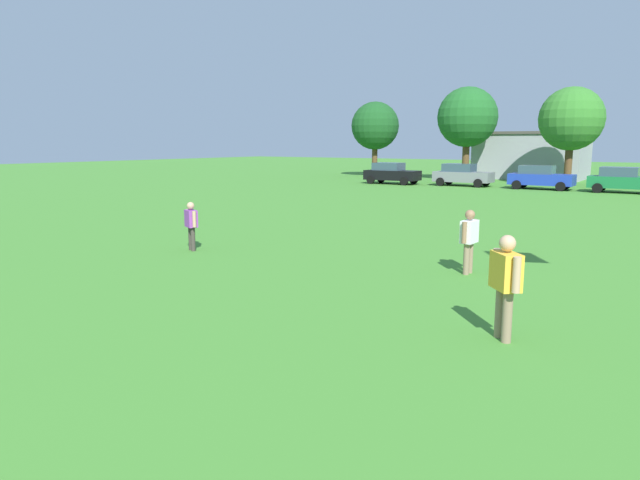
{
  "coord_description": "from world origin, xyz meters",
  "views": [
    {
      "loc": [
        10.0,
        1.42,
        3.24
      ],
      "look_at": [
        4.68,
        9.44,
        1.59
      ],
      "focal_mm": 31.91,
      "sensor_mm": 36.0,
      "label": 1
    }
  ],
  "objects_px": {
    "parked_car_black_0": "(391,173)",
    "tree_left": "(467,117)",
    "tree_far_left": "(375,126)",
    "bystander_midfield": "(469,236)",
    "bystander_near_trees": "(191,222)",
    "parked_car_blue_2": "(540,177)",
    "tree_center": "(571,119)",
    "adult_bystander": "(506,278)",
    "parked_car_green_3": "(623,180)",
    "parked_car_gray_1": "(462,175)"
  },
  "relations": [
    {
      "from": "parked_car_green_3",
      "to": "adult_bystander",
      "type": "bearing_deg",
      "value": -87.23
    },
    {
      "from": "parked_car_black_0",
      "to": "tree_left",
      "type": "xyz_separation_m",
      "value": [
        3.4,
        7.56,
        4.55
      ]
    },
    {
      "from": "bystander_near_trees",
      "to": "parked_car_blue_2",
      "type": "xyz_separation_m",
      "value": [
        3.4,
        30.02,
        -0.02
      ]
    },
    {
      "from": "bystander_near_trees",
      "to": "adult_bystander",
      "type": "bearing_deg",
      "value": 10.39
    },
    {
      "from": "parked_car_blue_2",
      "to": "parked_car_black_0",
      "type": "bearing_deg",
      "value": -175.23
    },
    {
      "from": "parked_car_black_0",
      "to": "parked_car_gray_1",
      "type": "relative_size",
      "value": 1.0
    },
    {
      "from": "adult_bystander",
      "to": "tree_far_left",
      "type": "distance_m",
      "value": 47.49
    },
    {
      "from": "parked_car_black_0",
      "to": "parked_car_green_3",
      "type": "xyz_separation_m",
      "value": [
        16.38,
        0.86,
        0.0
      ]
    },
    {
      "from": "parked_car_black_0",
      "to": "tree_center",
      "type": "distance_m",
      "value": 13.98
    },
    {
      "from": "bystander_near_trees",
      "to": "bystander_midfield",
      "type": "height_order",
      "value": "bystander_midfield"
    },
    {
      "from": "parked_car_gray_1",
      "to": "parked_car_blue_2",
      "type": "height_order",
      "value": "same"
    },
    {
      "from": "parked_car_black_0",
      "to": "tree_far_left",
      "type": "bearing_deg",
      "value": 125.27
    },
    {
      "from": "tree_left",
      "to": "parked_car_black_0",
      "type": "bearing_deg",
      "value": -114.2
    },
    {
      "from": "parked_car_black_0",
      "to": "parked_car_gray_1",
      "type": "xyz_separation_m",
      "value": [
        5.48,
        0.98,
        0.0
      ]
    },
    {
      "from": "bystander_near_trees",
      "to": "parked_car_green_3",
      "type": "height_order",
      "value": "parked_car_green_3"
    },
    {
      "from": "parked_car_black_0",
      "to": "bystander_midfield",
      "type": "bearing_deg",
      "value": -60.04
    },
    {
      "from": "tree_far_left",
      "to": "parked_car_green_3",
      "type": "bearing_deg",
      "value": -19.36
    },
    {
      "from": "bystander_midfield",
      "to": "tree_far_left",
      "type": "relative_size",
      "value": 0.22
    },
    {
      "from": "tree_far_left",
      "to": "adult_bystander",
      "type": "bearing_deg",
      "value": -59.27
    },
    {
      "from": "parked_car_black_0",
      "to": "tree_center",
      "type": "relative_size",
      "value": 0.58
    },
    {
      "from": "parked_car_gray_1",
      "to": "parked_car_blue_2",
      "type": "bearing_deg",
      "value": -0.5
    },
    {
      "from": "parked_car_blue_2",
      "to": "bystander_near_trees",
      "type": "bearing_deg",
      "value": -96.46
    },
    {
      "from": "adult_bystander",
      "to": "parked_car_blue_2",
      "type": "height_order",
      "value": "adult_bystander"
    },
    {
      "from": "parked_car_gray_1",
      "to": "adult_bystander",
      "type": "bearing_deg",
      "value": -69.2
    },
    {
      "from": "parked_car_gray_1",
      "to": "tree_far_left",
      "type": "relative_size",
      "value": 0.6
    },
    {
      "from": "bystander_midfield",
      "to": "tree_far_left",
      "type": "xyz_separation_m",
      "value": [
        -22.06,
        36.29,
        3.9
      ]
    },
    {
      "from": "adult_bystander",
      "to": "parked_car_green_3",
      "type": "xyz_separation_m",
      "value": [
        -1.58,
        32.75,
        -0.19
      ]
    },
    {
      "from": "tree_center",
      "to": "adult_bystander",
      "type": "bearing_deg",
      "value": -81.13
    },
    {
      "from": "parked_car_black_0",
      "to": "tree_left",
      "type": "height_order",
      "value": "tree_left"
    },
    {
      "from": "bystander_midfield",
      "to": "parked_car_gray_1",
      "type": "height_order",
      "value": "parked_car_gray_1"
    },
    {
      "from": "parked_car_gray_1",
      "to": "parked_car_green_3",
      "type": "xyz_separation_m",
      "value": [
        10.9,
        -0.12,
        0.0
      ]
    },
    {
      "from": "parked_car_blue_2",
      "to": "tree_far_left",
      "type": "xyz_separation_m",
      "value": [
        -17.4,
        7.87,
        4.0
      ]
    },
    {
      "from": "tree_far_left",
      "to": "tree_left",
      "type": "distance_m",
      "value": 9.72
    },
    {
      "from": "tree_far_left",
      "to": "bystander_midfield",
      "type": "bearing_deg",
      "value": -58.7
    },
    {
      "from": "parked_car_black_0",
      "to": "adult_bystander",
      "type": "bearing_deg",
      "value": -60.6
    },
    {
      "from": "adult_bystander",
      "to": "parked_car_green_3",
      "type": "relative_size",
      "value": 0.41
    },
    {
      "from": "adult_bystander",
      "to": "tree_left",
      "type": "height_order",
      "value": "tree_left"
    },
    {
      "from": "adult_bystander",
      "to": "parked_car_blue_2",
      "type": "relative_size",
      "value": 0.41
    },
    {
      "from": "parked_car_black_0",
      "to": "parked_car_blue_2",
      "type": "distance_m",
      "value": 11.22
    },
    {
      "from": "bystander_near_trees",
      "to": "tree_center",
      "type": "distance_m",
      "value": 35.24
    },
    {
      "from": "bystander_near_trees",
      "to": "tree_far_left",
      "type": "relative_size",
      "value": 0.21
    },
    {
      "from": "parked_car_green_3",
      "to": "tree_center",
      "type": "xyz_separation_m",
      "value": [
        -4.27,
        4.78,
        4.14
      ]
    },
    {
      "from": "adult_bystander",
      "to": "parked_car_black_0",
      "type": "height_order",
      "value": "adult_bystander"
    },
    {
      "from": "bystander_near_trees",
      "to": "tree_center",
      "type": "xyz_separation_m",
      "value": [
        4.33,
        34.73,
        4.11
      ]
    },
    {
      "from": "tree_left",
      "to": "tree_center",
      "type": "relative_size",
      "value": 1.08
    },
    {
      "from": "parked_car_green_3",
      "to": "tree_far_left",
      "type": "xyz_separation_m",
      "value": [
        -22.61,
        7.94,
        4.0
      ]
    },
    {
      "from": "tree_left",
      "to": "parked_car_gray_1",
      "type": "bearing_deg",
      "value": -72.4
    },
    {
      "from": "bystander_near_trees",
      "to": "tree_center",
      "type": "height_order",
      "value": "tree_center"
    },
    {
      "from": "adult_bystander",
      "to": "parked_car_black_0",
      "type": "bearing_deg",
      "value": 167.66
    },
    {
      "from": "tree_left",
      "to": "bystander_near_trees",
      "type": "bearing_deg",
      "value": -83.17
    }
  ]
}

